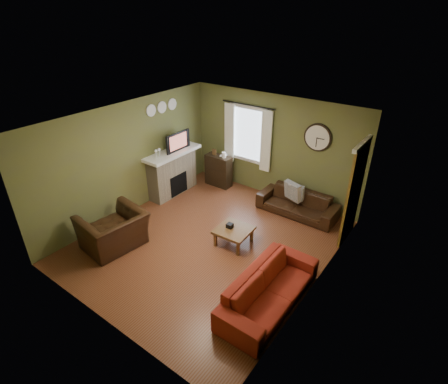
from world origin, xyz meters
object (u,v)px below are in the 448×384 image
Objects in this scene: sofa_brown at (297,203)px; coffee_table at (234,236)px; bookshelf at (219,171)px; sofa_red at (270,289)px; armchair at (114,231)px.

sofa_brown reaches higher than coffee_table.
bookshelf is 0.46× the size of sofa_brown.
bookshelf is at bearing 47.95° from sofa_red.
coffee_table is at bearing 135.24° from armchair.
armchair is at bearing 98.69° from sofa_red.
sofa_red is 3.09× the size of coffee_table.
bookshelf is at bearing 133.65° from coffee_table.
sofa_brown is (2.40, -0.08, -0.16)m from bookshelf.
sofa_red is at bearing -72.96° from sofa_brown.
sofa_brown is at bearing 151.11° from armchair.
sofa_red is at bearing -42.05° from bookshelf.
coffee_table is at bearing 54.68° from sofa_red.
armchair is at bearing -141.78° from coffee_table.
armchair is at bearing -125.91° from sofa_brown.
armchair is (-3.33, -0.51, 0.08)m from sofa_red.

